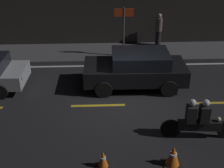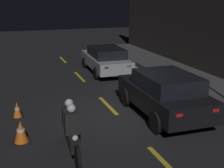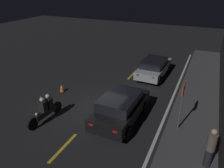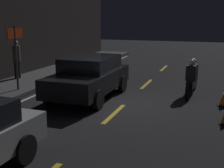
{
  "view_description": "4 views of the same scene",
  "coord_description": "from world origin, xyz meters",
  "px_view_note": "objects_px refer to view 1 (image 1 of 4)",
  "views": [
    {
      "loc": [
        -0.9,
        -9.84,
        6.14
      ],
      "look_at": [
        -0.48,
        0.06,
        0.86
      ],
      "focal_mm": 50.0,
      "sensor_mm": 36.0,
      "label": 1
    },
    {
      "loc": [
        9.35,
        -3.45,
        3.95
      ],
      "look_at": [
        -1.07,
        0.18,
        0.79
      ],
      "focal_mm": 50.0,
      "sensor_mm": 36.0,
      "label": 2
    },
    {
      "loc": [
        9.36,
        4.99,
        6.57
      ],
      "look_at": [
        -1.68,
        -0.01,
        0.83
      ],
      "focal_mm": 35.0,
      "sensor_mm": 36.0,
      "label": 3
    },
    {
      "loc": [
        -9.66,
        -2.88,
        2.92
      ],
      "look_at": [
        -0.41,
        0.27,
        0.79
      ],
      "focal_mm": 50.0,
      "sensor_mm": 36.0,
      "label": 4
    }
  ],
  "objects_px": {
    "van_black": "(136,68)",
    "traffic_cone_mid": "(173,156)",
    "motorcycle": "(198,120)",
    "shop_sign": "(124,22)",
    "traffic_cone_near": "(103,159)",
    "pedestrian": "(159,29)"
  },
  "relations": [
    {
      "from": "van_black",
      "to": "shop_sign",
      "type": "relative_size",
      "value": 1.71
    },
    {
      "from": "pedestrian",
      "to": "traffic_cone_mid",
      "type": "bearing_deg",
      "value": -97.09
    },
    {
      "from": "traffic_cone_near",
      "to": "traffic_cone_mid",
      "type": "bearing_deg",
      "value": 0.07
    },
    {
      "from": "motorcycle",
      "to": "shop_sign",
      "type": "height_order",
      "value": "shop_sign"
    },
    {
      "from": "traffic_cone_mid",
      "to": "pedestrian",
      "type": "distance_m",
      "value": 9.04
    },
    {
      "from": "traffic_cone_near",
      "to": "traffic_cone_mid",
      "type": "height_order",
      "value": "traffic_cone_mid"
    },
    {
      "from": "traffic_cone_near",
      "to": "shop_sign",
      "type": "distance_m",
      "value": 7.8
    },
    {
      "from": "traffic_cone_near",
      "to": "pedestrian",
      "type": "distance_m",
      "value": 9.48
    },
    {
      "from": "motorcycle",
      "to": "traffic_cone_mid",
      "type": "height_order",
      "value": "motorcycle"
    },
    {
      "from": "traffic_cone_near",
      "to": "shop_sign",
      "type": "xyz_separation_m",
      "value": [
        1.12,
        7.56,
        1.57
      ]
    },
    {
      "from": "van_black",
      "to": "traffic_cone_mid",
      "type": "distance_m",
      "value": 4.76
    },
    {
      "from": "traffic_cone_mid",
      "to": "pedestrian",
      "type": "height_order",
      "value": "pedestrian"
    },
    {
      "from": "traffic_cone_mid",
      "to": "shop_sign",
      "type": "bearing_deg",
      "value": 96.26
    },
    {
      "from": "van_black",
      "to": "traffic_cone_mid",
      "type": "relative_size",
      "value": 6.33
    },
    {
      "from": "traffic_cone_mid",
      "to": "shop_sign",
      "type": "distance_m",
      "value": 7.75
    },
    {
      "from": "shop_sign",
      "to": "traffic_cone_near",
      "type": "bearing_deg",
      "value": -98.4
    },
    {
      "from": "motorcycle",
      "to": "traffic_cone_mid",
      "type": "relative_size",
      "value": 3.69
    },
    {
      "from": "van_black",
      "to": "traffic_cone_near",
      "type": "xyz_separation_m",
      "value": [
        -1.42,
        -4.71,
        -0.53
      ]
    },
    {
      "from": "motorcycle",
      "to": "traffic_cone_near",
      "type": "distance_m",
      "value": 3.21
    },
    {
      "from": "pedestrian",
      "to": "van_black",
      "type": "bearing_deg",
      "value": -111.12
    },
    {
      "from": "van_black",
      "to": "traffic_cone_mid",
      "type": "height_order",
      "value": "van_black"
    },
    {
      "from": "motorcycle",
      "to": "shop_sign",
      "type": "xyz_separation_m",
      "value": [
        -1.83,
        6.35,
        1.2
      ]
    }
  ]
}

